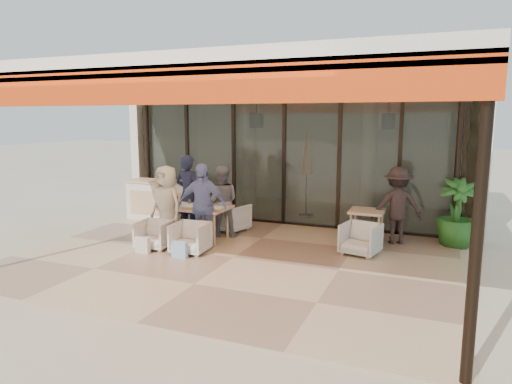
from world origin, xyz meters
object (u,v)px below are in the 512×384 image
Objects in this scene: diner_grey at (221,201)px; diner_cream at (167,205)px; chair_far_left at (200,216)px; side_table at (367,215)px; chair_far_right at (231,216)px; potted_palm at (457,213)px; side_chair at (361,237)px; host_counter at (162,200)px; dining_table at (195,209)px; diner_periwinkle at (202,206)px; standing_woman at (397,206)px; chair_near_right at (190,237)px; chair_near_left at (154,233)px; diner_navy at (188,194)px.

diner_grey is 1.23m from diner_cream.
chair_far_left is 3.97m from side_table.
potted_palm is (4.84, 0.58, 0.34)m from chair_far_right.
potted_palm is at bearing 50.21° from side_chair.
diner_cream reaches higher than host_counter.
dining_table reaches higher than chair_far_right.
dining_table is 3.66m from side_table.
chair_far_right is at bearing 80.99° from diner_periwinkle.
diner_periwinkle reaches higher than diner_cream.
diner_grey is 0.97× the size of standing_woman.
side_chair is (3.11, 1.15, 0.01)m from chair_near_right.
diner_periwinkle is (0.84, 0.00, 0.04)m from diner_cream.
chair_near_left is at bearing 8.23° from standing_woman.
standing_woman is at bearing -165.99° from potted_palm.
dining_table is at bearing -164.48° from side_chair.
chair_far_right is at bearing 74.59° from diner_cream.
host_counter is 2.83m from diner_periwinkle.
diner_navy is at bearing -7.69° from standing_woman.
diner_navy is (-0.41, 0.44, 0.22)m from dining_table.
standing_woman is at bearing 19.99° from chair_near_left.
diner_navy reaches higher than side_chair.
diner_periwinkle is at bearing -155.86° from side_table.
diner_grey is at bearing -170.96° from side_table.
side_table is (5.27, -0.40, 0.11)m from host_counter.
dining_table is 4.29m from standing_woman.
chair_far_left is at bearing 113.70° from dining_table.
potted_palm is at bearing 17.73° from chair_near_left.
side_table is 1.07× the size of side_chair.
diner_grey is (0.43, 0.44, 0.11)m from dining_table.
dining_table is at bearing 25.83° from diner_grey.
diner_navy is 2.61× the size of side_chair.
diner_cream reaches higher than chair_far_left.
diner_periwinkle is (0.84, -0.90, -0.04)m from diner_navy.
diner_cream is at bearing 84.60° from chair_far_left.
chair_near_left is at bearing -158.24° from diner_periwinkle.
host_counter is 5.29m from side_table.
chair_near_right is at bearing 69.62° from diner_grey.
chair_far_left is at bearing 179.93° from side_table.
diner_cream reaches higher than chair_far_right.
diner_cream is (-0.41, -0.46, 0.14)m from dining_table.
diner_cream reaches higher than chair_near_right.
chair_near_left is 0.40× the size of diner_grey.
chair_near_right is 0.41× the size of standing_woman.
chair_near_left is 1.12m from diner_periwinkle.
diner_periwinkle is at bearing 24.89° from chair_near_left.
diner_periwinkle is (0.00, -1.40, 0.50)m from chair_far_right.
potted_palm reaches higher than host_counter.
potted_palm is at bearing -157.41° from chair_far_right.
dining_table is 0.94× the size of diner_grey.
side_table is at bearing -4.37° from host_counter.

